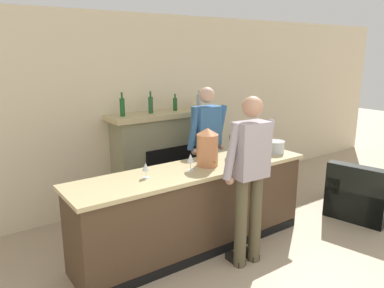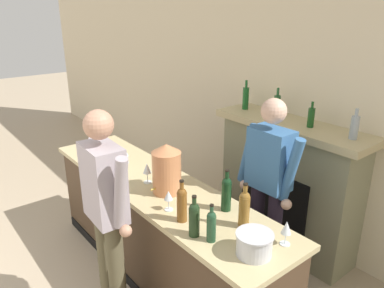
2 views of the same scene
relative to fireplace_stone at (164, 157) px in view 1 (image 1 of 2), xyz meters
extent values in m
cube|color=beige|center=(-0.56, 0.26, 0.67)|extent=(12.00, 0.07, 2.75)
cube|color=#493523|center=(-0.41, -1.36, -0.24)|extent=(2.82, 0.63, 0.92)
cube|color=tan|center=(-0.41, -1.36, 0.24)|extent=(2.89, 0.70, 0.04)
cube|color=black|center=(-0.41, -1.68, -0.65)|extent=(2.76, 0.01, 0.10)
cube|color=gray|center=(0.00, 0.01, -0.04)|extent=(1.49, 0.44, 1.32)
cube|color=black|center=(0.00, -0.23, -0.22)|extent=(0.82, 0.02, 0.84)
cube|color=tan|center=(0.00, -0.01, 0.65)|extent=(1.65, 0.52, 0.07)
cylinder|color=#195722|center=(-0.63, -0.01, 0.80)|extent=(0.07, 0.07, 0.24)
cylinder|color=#195722|center=(-0.63, -0.01, 0.96)|extent=(0.03, 0.03, 0.08)
cylinder|color=#225329|center=(-0.20, -0.01, 0.80)|extent=(0.07, 0.07, 0.23)
cylinder|color=#225329|center=(-0.20, -0.01, 0.95)|extent=(0.03, 0.03, 0.08)
cylinder|color=#1C4F1D|center=(0.20, -0.01, 0.78)|extent=(0.06, 0.06, 0.18)
cylinder|color=#1C4F1D|center=(0.20, -0.01, 0.90)|extent=(0.02, 0.02, 0.06)
cylinder|color=#9CA7AD|center=(0.63, -0.01, 0.78)|extent=(0.07, 0.07, 0.20)
cylinder|color=#9CA7AD|center=(0.63, -0.01, 0.92)|extent=(0.03, 0.03, 0.07)
cube|color=black|center=(2.06, -1.97, -0.49)|extent=(1.02, 0.95, 0.43)
cube|color=black|center=(1.73, -2.04, -0.32)|extent=(0.35, 0.79, 0.77)
cube|color=black|center=(2.00, -1.69, -0.42)|extent=(0.88, 0.39, 0.57)
cylinder|color=#945E41|center=(2.12, -0.41, -0.59)|extent=(0.32, 0.32, 0.23)
cylinder|color=#332319|center=(2.12, -0.41, -0.48)|extent=(0.29, 0.29, 0.02)
cone|color=green|center=(2.24, -0.39, -0.28)|extent=(0.19, 0.37, 0.38)
cone|color=#378E36|center=(2.05, -0.32, -0.27)|extent=(0.31, 0.29, 0.39)
cone|color=green|center=(2.05, -0.50, -0.26)|extent=(0.29, 0.27, 0.39)
cylinder|color=brown|center=(-0.05, -1.97, -0.21)|extent=(0.13, 0.13, 0.98)
cube|color=black|center=(-0.05, -1.90, -0.67)|extent=(0.11, 0.25, 0.07)
cylinder|color=brown|center=(-0.25, -1.96, -0.21)|extent=(0.13, 0.13, 0.98)
cube|color=black|center=(-0.25, -1.89, -0.67)|extent=(0.11, 0.25, 0.07)
cube|color=#9F939A|center=(-0.15, -1.97, 0.57)|extent=(0.37, 0.24, 0.58)
cylinder|color=#9F939A|center=(0.08, -1.96, 0.57)|extent=(0.20, 0.08, 0.57)
sphere|color=tan|center=(0.08, -1.94, 0.27)|extent=(0.09, 0.09, 0.09)
cylinder|color=#9F939A|center=(-0.38, -1.94, 0.57)|extent=(0.20, 0.08, 0.57)
sphere|color=tan|center=(-0.38, -1.92, 0.27)|extent=(0.09, 0.09, 0.09)
sphere|color=tan|center=(-0.15, -1.97, 1.00)|extent=(0.21, 0.21, 0.21)
cylinder|color=#231C2D|center=(0.18, -0.67, -0.20)|extent=(0.13, 0.13, 1.00)
cube|color=black|center=(0.18, -0.74, -0.67)|extent=(0.10, 0.24, 0.07)
cylinder|color=#231C2D|center=(0.38, -0.67, -0.20)|extent=(0.13, 0.13, 1.00)
cube|color=black|center=(0.38, -0.74, -0.67)|extent=(0.10, 0.24, 0.07)
cube|color=#36659B|center=(0.28, -0.67, 0.56)|extent=(0.36, 0.22, 0.52)
cylinder|color=#36659B|center=(0.05, -0.69, 0.54)|extent=(0.20, 0.08, 0.57)
sphere|color=#D5A890|center=(0.05, -0.71, 0.24)|extent=(0.09, 0.09, 0.09)
cylinder|color=#36659B|center=(0.51, -0.69, 0.54)|extent=(0.20, 0.08, 0.57)
sphere|color=#D5A890|center=(0.51, -0.71, 0.24)|extent=(0.09, 0.09, 0.09)
sphere|color=#D5A890|center=(0.28, -0.67, 0.97)|extent=(0.21, 0.21, 0.21)
cylinder|color=#C47B4E|center=(-0.24, -1.36, 0.44)|extent=(0.24, 0.24, 0.36)
cone|color=#C47B4E|center=(-0.24, -1.36, 0.66)|extent=(0.25, 0.25, 0.07)
cylinder|color=#B29333|center=(-0.24, -1.50, 0.33)|extent=(0.02, 0.04, 0.02)
cylinder|color=silver|center=(0.81, -1.43, 0.33)|extent=(0.23, 0.23, 0.14)
cylinder|color=silver|center=(0.81, -1.43, 0.41)|extent=(0.24, 0.24, 0.01)
cylinder|color=brown|center=(0.55, -1.24, 0.38)|extent=(0.08, 0.08, 0.24)
sphere|color=brown|center=(0.55, -1.24, 0.50)|extent=(0.08, 0.08, 0.08)
cylinder|color=brown|center=(0.55, -1.24, 0.55)|extent=(0.03, 0.03, 0.09)
cylinder|color=black|center=(0.55, -1.24, 0.60)|extent=(0.04, 0.04, 0.01)
cylinder|color=black|center=(0.41, -1.59, 0.37)|extent=(0.08, 0.08, 0.21)
sphere|color=black|center=(0.41, -1.59, 0.48)|extent=(0.07, 0.07, 0.07)
cylinder|color=black|center=(0.41, -1.59, 0.52)|extent=(0.03, 0.03, 0.08)
cylinder|color=black|center=(0.41, -1.59, 0.57)|extent=(0.03, 0.03, 0.01)
cylinder|color=#1E4027|center=(0.53, -1.54, 0.36)|extent=(0.06, 0.06, 0.19)
sphere|color=#1E4027|center=(0.53, -1.54, 0.46)|extent=(0.06, 0.06, 0.06)
cylinder|color=#1E4027|center=(0.53, -1.54, 0.49)|extent=(0.03, 0.03, 0.07)
cylinder|color=black|center=(0.53, -1.54, 0.54)|extent=(0.03, 0.03, 0.01)
cylinder|color=brown|center=(0.21, -1.54, 0.38)|extent=(0.08, 0.08, 0.23)
sphere|color=brown|center=(0.21, -1.54, 0.49)|extent=(0.07, 0.07, 0.07)
cylinder|color=brown|center=(0.21, -1.54, 0.54)|extent=(0.03, 0.03, 0.09)
cylinder|color=black|center=(0.21, -1.54, 0.59)|extent=(0.03, 0.03, 0.01)
cylinder|color=black|center=(0.30, -1.18, 0.38)|extent=(0.08, 0.08, 0.24)
sphere|color=black|center=(0.30, -1.18, 0.50)|extent=(0.07, 0.07, 0.07)
cylinder|color=black|center=(0.30, -1.18, 0.55)|extent=(0.03, 0.03, 0.09)
cylinder|color=black|center=(0.30, -1.18, 0.60)|extent=(0.03, 0.03, 0.01)
cylinder|color=silver|center=(-0.49, -1.40, 0.27)|extent=(0.08, 0.08, 0.01)
cylinder|color=silver|center=(-0.49, -1.40, 0.31)|extent=(0.01, 0.01, 0.09)
cone|color=silver|center=(-0.49, -1.40, 0.40)|extent=(0.08, 0.08, 0.09)
cylinder|color=silver|center=(-1.01, -1.33, 0.27)|extent=(0.07, 0.07, 0.01)
cylinder|color=silver|center=(-1.01, -1.33, 0.31)|extent=(0.01, 0.01, 0.07)
cone|color=silver|center=(-1.01, -1.33, 0.38)|extent=(0.07, 0.07, 0.08)
cylinder|color=silver|center=(0.02, -1.53, 0.27)|extent=(0.07, 0.07, 0.01)
cylinder|color=silver|center=(0.02, -1.53, 0.31)|extent=(0.01, 0.01, 0.08)
cone|color=silver|center=(0.02, -1.53, 0.39)|extent=(0.07, 0.07, 0.07)
cylinder|color=silver|center=(0.87, -1.18, 0.27)|extent=(0.07, 0.07, 0.01)
cylinder|color=silver|center=(0.87, -1.18, 0.31)|extent=(0.01, 0.01, 0.08)
cone|color=silver|center=(0.87, -1.18, 0.39)|extent=(0.07, 0.07, 0.09)
camera|label=1|loc=(-2.73, -4.59, 1.53)|focal=35.00mm
camera|label=2|loc=(2.12, -2.99, 1.76)|focal=35.00mm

